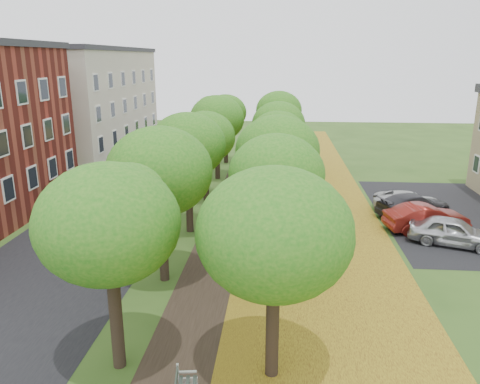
% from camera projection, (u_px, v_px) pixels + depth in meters
% --- Properties ---
extents(ground, '(120.00, 120.00, 0.00)m').
position_uv_depth(ground, '(188.00, 369.00, 14.65)').
color(ground, '#2D4C19').
rests_on(ground, ground).
extents(street_asphalt, '(8.00, 70.00, 0.01)m').
position_uv_depth(street_asphalt, '(116.00, 212.00, 29.61)').
color(street_asphalt, black).
rests_on(street_asphalt, ground).
extents(footpath, '(3.20, 70.00, 0.01)m').
position_uv_depth(footpath, '(234.00, 215.00, 29.01)').
color(footpath, black).
rests_on(footpath, ground).
extents(leaf_verge, '(7.50, 70.00, 0.01)m').
position_uv_depth(leaf_verge, '(315.00, 217.00, 28.61)').
color(leaf_verge, '#AC971F').
rests_on(leaf_verge, ground).
extents(parking_lot, '(9.00, 16.00, 0.01)m').
position_uv_depth(parking_lot, '(453.00, 216.00, 28.88)').
color(parking_lot, black).
rests_on(parking_lot, ground).
extents(tree_row_west, '(4.12, 34.12, 6.34)m').
position_uv_depth(tree_row_west, '(197.00, 142.00, 27.93)').
color(tree_row_west, black).
rests_on(tree_row_west, ground).
extents(tree_row_east, '(4.12, 34.12, 6.34)m').
position_uv_depth(tree_row_east, '(278.00, 143.00, 27.54)').
color(tree_row_east, black).
rests_on(tree_row_east, ground).
extents(building_cream, '(10.30, 20.30, 10.40)m').
position_uv_depth(building_cream, '(80.00, 102.00, 46.18)').
color(building_cream, beige).
rests_on(building_cream, ground).
extents(car_silver, '(4.70, 3.18, 1.48)m').
position_uv_depth(car_silver, '(453.00, 231.00, 24.18)').
color(car_silver, '#B6B6BB').
rests_on(car_silver, ground).
extents(car_red, '(4.81, 2.48, 1.51)m').
position_uv_depth(car_red, '(426.00, 218.00, 26.17)').
color(car_red, maroon).
rests_on(car_red, ground).
extents(car_grey, '(5.18, 3.65, 1.39)m').
position_uv_depth(car_grey, '(414.00, 205.00, 28.64)').
color(car_grey, '#302F34').
rests_on(car_grey, ground).
extents(car_white, '(4.76, 3.06, 1.22)m').
position_uv_depth(car_white, '(409.00, 202.00, 29.59)').
color(car_white, silver).
rests_on(car_white, ground).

